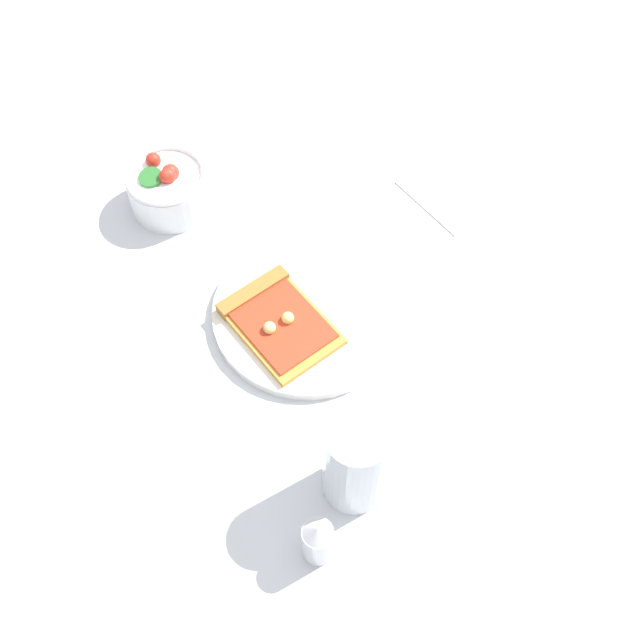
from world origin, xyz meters
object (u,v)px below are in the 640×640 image
at_px(plate, 308,312).
at_px(salad_bowl, 169,188).
at_px(soda_glass, 356,463).
at_px(paper_napkin, 452,190).
at_px(pizza_slice_main, 276,319).
at_px(pepper_shaker, 318,540).

relative_size(plate, salad_bowl, 2.18).
bearing_deg(plate, salad_bowl, -92.93).
bearing_deg(soda_glass, paper_napkin, -157.79).
bearing_deg(salad_bowl, soda_glass, 71.84).
distance_m(plate, paper_napkin, 0.29).
xyz_separation_m(plate, soda_glass, (0.13, 0.19, 0.06)).
distance_m(pizza_slice_main, soda_glass, 0.23).
xyz_separation_m(plate, paper_napkin, (-0.29, 0.01, -0.01)).
bearing_deg(pepper_shaker, plate, -136.43).
distance_m(plate, soda_glass, 0.24).
distance_m(pizza_slice_main, paper_napkin, 0.33).
distance_m(paper_napkin, pepper_shaker, 0.54).
distance_m(pizza_slice_main, salad_bowl, 0.25).
xyz_separation_m(pizza_slice_main, salad_bowl, (-0.05, -0.25, 0.01)).
relative_size(soda_glass, pepper_shaker, 1.82).
bearing_deg(pepper_shaker, soda_glass, -167.15).
height_order(salad_bowl, paper_napkin, salad_bowl).
bearing_deg(pepper_shaker, salad_bowl, -115.98).
xyz_separation_m(pizza_slice_main, paper_napkin, (-0.33, 0.03, -0.02)).
height_order(salad_bowl, pepper_shaker, pepper_shaker).
xyz_separation_m(plate, pepper_shaker, (0.22, 0.21, 0.03)).
distance_m(soda_glass, pepper_shaker, 0.09).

